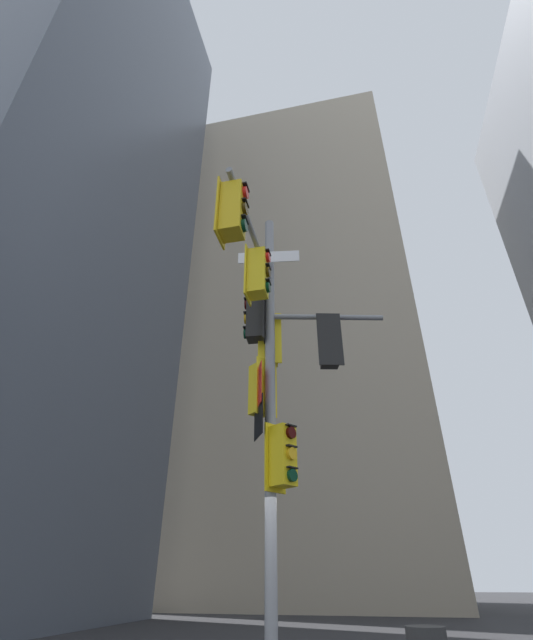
% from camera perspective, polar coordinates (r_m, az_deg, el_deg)
% --- Properties ---
extents(building_tower_left, '(13.39, 13.39, 37.94)m').
position_cam_1_polar(building_tower_left, '(26.81, -29.00, 15.47)').
color(building_tower_left, '#4C5460').
rests_on(building_tower_left, ground).
extents(building_mid_block, '(15.95, 15.95, 35.45)m').
position_cam_1_polar(building_mid_block, '(34.96, 4.11, -2.49)').
color(building_mid_block, tan).
rests_on(building_mid_block, ground).
extents(signal_pole_assembly, '(2.89, 3.68, 8.59)m').
position_cam_1_polar(signal_pole_assembly, '(8.31, 0.58, -3.86)').
color(signal_pole_assembly, gray).
rests_on(signal_pole_assembly, ground).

